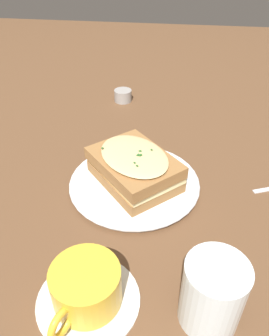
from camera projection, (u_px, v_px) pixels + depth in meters
ground_plane at (120, 183)px, 0.62m from camera, size 2.40×2.40×0.00m
dinner_plate at (134, 183)px, 0.61m from camera, size 0.24×0.24×0.02m
sandwich at (134, 167)px, 0.58m from camera, size 0.20×0.19×0.07m
teacup_with_saucer at (90, 290)px, 0.41m from camera, size 0.14×0.14×0.06m
water_glass at (213, 294)px, 0.38m from camera, size 0.08×0.08×0.10m
condiment_pot at (123, 96)px, 0.89m from camera, size 0.05×0.05×0.03m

